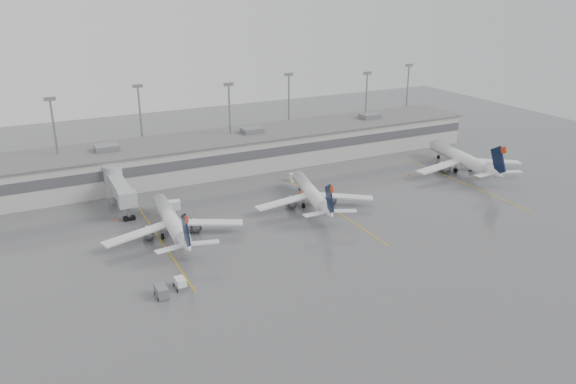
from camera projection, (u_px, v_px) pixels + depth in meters
name	position (u px, v px, depth m)	size (l,w,h in m)	color
ground	(313.00, 278.00, 86.96)	(260.00, 260.00, 0.00)	#555558
terminal	(195.00, 156.00, 134.01)	(152.00, 17.00, 9.45)	#ADADA8
light_masts	(186.00, 119.00, 136.10)	(142.40, 8.00, 20.60)	gray
jet_bridge_right	(118.00, 186.00, 115.21)	(4.00, 17.20, 7.00)	gray
stand_markings	(251.00, 223.00, 107.04)	(105.25, 40.00, 0.01)	#C98F0B
jet_mid_left	(172.00, 221.00, 100.55)	(25.25, 28.37, 9.17)	silver
jet_mid_right	(312.00, 193.00, 114.13)	(24.16, 27.38, 8.99)	silver
jet_far_right	(463.00, 159.00, 135.41)	(27.70, 31.31, 10.20)	silver
baggage_tug	(180.00, 284.00, 83.95)	(1.72, 2.59, 1.64)	white
baggage_cart	(161.00, 291.00, 81.51)	(1.62, 2.72, 1.73)	slate
gse_uld_b	(174.00, 205.00, 113.22)	(2.57, 1.71, 1.82)	white
gse_uld_c	(295.00, 177.00, 129.69)	(2.44, 1.63, 1.73)	white
gse_loader	(116.00, 205.00, 112.86)	(2.19, 3.50, 2.19)	slate
cone_b	(116.00, 220.00, 107.59)	(0.42, 0.42, 0.68)	#F04005
cone_c	(300.00, 192.00, 122.12)	(0.47, 0.47, 0.75)	#F04005
cone_d	(410.00, 174.00, 133.31)	(0.42, 0.42, 0.68)	#F04005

